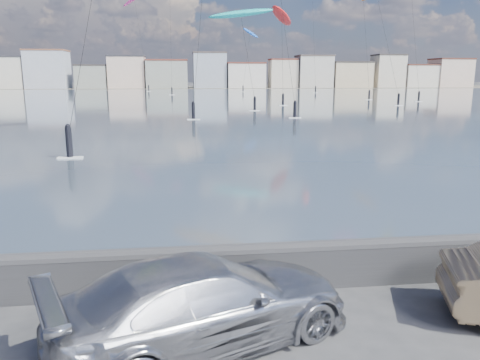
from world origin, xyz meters
name	(u,v)px	position (x,y,z in m)	size (l,w,h in m)	color
bay_water	(184,99)	(0.00, 91.50, 0.01)	(500.00, 177.00, 0.00)	#3A4456
far_shore_strip	(183,87)	(0.00, 200.00, 0.01)	(500.00, 60.00, 0.00)	#4C473D
seawall	(201,267)	(0.00, 2.70, 0.58)	(400.00, 0.36, 1.08)	#28282B
far_buildings	(185,73)	(1.31, 186.00, 6.03)	(240.79, 13.26, 14.60)	beige
car_silver	(205,302)	(-0.02, 0.71, 0.78)	(2.19, 5.39, 1.56)	#AFB0B7
kitesurfer_7	(282,17)	(18.09, 81.08, 15.20)	(7.08, 18.95, 17.30)	red
kitesurfer_8	(134,0)	(-14.62, 154.74, 28.60)	(8.93, 11.90, 31.85)	#E5338C
kitesurfer_10	(241,14)	(8.90, 67.61, 13.83)	(10.33, 13.37, 15.17)	#19BFBF
kitesurfer_16	(250,34)	(21.47, 144.94, 17.61)	(6.95, 12.86, 20.12)	blue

